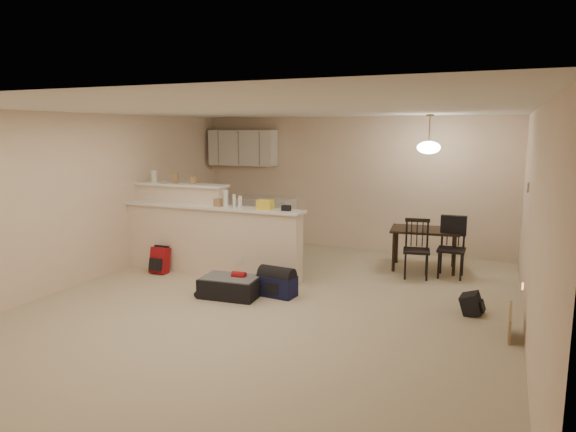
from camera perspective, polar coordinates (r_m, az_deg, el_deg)
The scene contains 23 objects.
room at distance 6.56m, azimuth -1.58°, elevation 0.74°, with size 7.00×7.02×2.50m.
breakfast_bar at distance 8.35m, azimuth -9.77°, elevation -1.96°, with size 3.08×0.58×1.39m.
upper_cabinets at distance 10.44m, azimuth -5.06°, elevation 7.56°, with size 1.40×0.34×0.70m, color white.
kitchen_counter at distance 10.38m, azimuth -4.30°, elevation -0.50°, with size 1.80×0.60×0.90m, color white.
thermostat at distance 7.49m, azimuth 25.10°, elevation 2.87°, with size 0.02×0.12×0.12m, color beige.
jar at distance 8.89m, azimuth -14.67°, elevation 4.30°, with size 0.10×0.10×0.20m, color silver.
cereal_box at distance 8.64m, azimuth -12.45°, elevation 4.11°, with size 0.10×0.07×0.16m, color #9E7D51.
small_box at distance 8.45m, azimuth -10.51°, elevation 3.92°, with size 0.08×0.06×0.12m, color #9E7D51.
bottle_a at distance 7.91m, azimuth -6.91°, elevation 1.96°, with size 0.07×0.07×0.26m, color silver.
bottle_b at distance 7.80m, azimuth -5.36°, elevation 1.58°, with size 0.06×0.06×0.18m, color silver.
bag_lump at distance 7.61m, azimuth -2.55°, elevation 1.27°, with size 0.22×0.18×0.14m, color #9E7D51.
pouch at distance 7.47m, azimuth -0.20°, elevation 0.89°, with size 0.12×0.10×0.08m, color #9E7D51.
extra_item_x at distance 7.99m, azimuth -7.79°, elevation 1.51°, with size 0.11×0.10×0.12m, color #9E7D51.
extra_item_y at distance 7.84m, azimuth -6.00°, elevation 1.70°, with size 0.05×0.05×0.20m, color silver.
dining_table at distance 8.63m, azimuth 14.96°, elevation -1.92°, with size 1.14×0.83×0.67m.
pendant_lamp at distance 8.47m, azimuth 15.37°, elevation 7.41°, with size 0.36×0.36×0.62m.
dining_chair_near at distance 8.12m, azimuth 14.09°, elevation -3.58°, with size 0.39×0.38×0.90m, color black, non-canonical shape.
dining_chair_far at distance 8.28m, azimuth 17.70°, elevation -3.41°, with size 0.40×0.38×0.92m, color black, non-canonical shape.
suitcase at distance 7.12m, azimuth -6.42°, elevation -7.86°, with size 0.78×0.51×0.26m, color black.
red_backpack at distance 8.44m, azimuth -14.05°, elevation -4.80°, with size 0.27×0.17×0.41m, color maroon.
navy_duffel at distance 7.10m, azimuth -1.24°, elevation -7.76°, with size 0.52×0.28×0.28m, color #12143A.
black_daypack at distance 6.82m, azimuth 19.71°, elevation -9.19°, with size 0.29×0.20×0.26m, color black.
cardboard_sheet at distance 6.19m, azimuth 23.44°, elevation -10.97°, with size 0.44×0.02×0.33m, color #9E7D51.
Camera 1 is at (2.69, -5.90, 2.25)m, focal length 32.00 mm.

